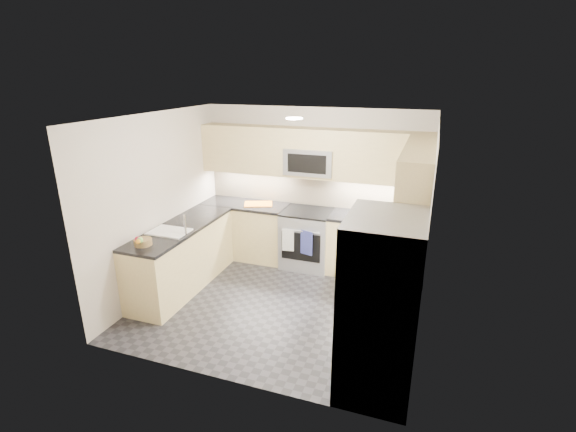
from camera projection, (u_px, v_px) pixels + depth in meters
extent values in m
cube|color=black|center=(280.00, 303.00, 5.72)|extent=(3.60, 3.20, 0.00)
cube|color=beige|center=(278.00, 117.00, 4.90)|extent=(3.60, 3.20, 0.02)
cube|color=beige|center=(313.00, 186.00, 6.74)|extent=(3.60, 0.02, 2.50)
cube|color=beige|center=(219.00, 270.00, 3.88)|extent=(3.60, 0.02, 2.50)
cube|color=beige|center=(159.00, 203.00, 5.87)|extent=(0.02, 3.20, 2.50)
cube|color=beige|center=(427.00, 234.00, 4.75)|extent=(0.02, 3.20, 2.50)
cube|color=#DEC886|center=(246.00, 231.00, 7.07)|extent=(1.42, 0.60, 0.90)
cube|color=#DEC886|center=(375.00, 248.00, 6.39)|extent=(1.42, 0.60, 0.90)
cube|color=#DEC886|center=(395.00, 286.00, 5.24)|extent=(0.60, 1.70, 0.90)
cube|color=#DEC886|center=(182.00, 258.00, 6.04)|extent=(0.60, 2.00, 0.90)
cube|color=black|center=(245.00, 204.00, 6.92)|extent=(1.42, 0.63, 0.04)
cube|color=black|center=(378.00, 219.00, 6.24)|extent=(1.42, 0.63, 0.04)
cube|color=black|center=(399.00, 252.00, 5.08)|extent=(0.63, 1.70, 0.04)
cube|color=black|center=(180.00, 228.00, 5.88)|extent=(0.63, 2.00, 0.04)
cube|color=#DEC886|center=(311.00, 153.00, 6.39)|extent=(3.60, 0.35, 0.75)
cube|color=#DEC886|center=(417.00, 178.00, 4.86)|extent=(0.35, 1.95, 0.75)
cube|color=tan|center=(313.00, 190.00, 6.75)|extent=(3.60, 0.01, 0.51)
cube|color=tan|center=(427.00, 226.00, 5.17)|extent=(0.01, 2.30, 0.51)
cube|color=#A6A9AE|center=(307.00, 239.00, 6.71)|extent=(0.76, 0.65, 0.91)
cube|color=black|center=(307.00, 212.00, 6.56)|extent=(0.76, 0.65, 0.03)
cube|color=black|center=(301.00, 247.00, 6.41)|extent=(0.62, 0.02, 0.45)
cylinder|color=#B2B5BA|center=(301.00, 231.00, 6.31)|extent=(0.60, 0.02, 0.02)
cube|color=gray|center=(310.00, 161.00, 6.41)|extent=(0.76, 0.40, 0.40)
cube|color=black|center=(307.00, 164.00, 6.23)|extent=(0.60, 0.01, 0.28)
cube|color=gray|center=(380.00, 306.00, 3.94)|extent=(0.70, 0.90, 1.80)
cylinder|color=#B2B5BA|center=(338.00, 304.00, 3.88)|extent=(0.02, 0.02, 1.20)
cylinder|color=#B2B5BA|center=(346.00, 287.00, 4.20)|extent=(0.02, 0.02, 1.20)
cube|color=white|center=(170.00, 236.00, 5.67)|extent=(0.52, 0.38, 0.16)
cylinder|color=silver|center=(185.00, 225.00, 5.53)|extent=(0.03, 0.03, 0.28)
cylinder|color=#57AA49|center=(409.00, 216.00, 6.08)|extent=(0.32, 0.32, 0.15)
cube|color=orange|center=(258.00, 204.00, 6.85)|extent=(0.54, 0.46, 0.01)
cylinder|color=olive|center=(143.00, 242.00, 5.23)|extent=(0.25, 0.25, 0.08)
sphere|color=#A2122F|center=(138.00, 239.00, 5.11)|extent=(0.08, 0.08, 0.08)
sphere|color=#77C152|center=(140.00, 240.00, 5.09)|extent=(0.08, 0.08, 0.08)
cube|color=silver|center=(288.00, 240.00, 6.41)|extent=(0.18, 0.04, 0.35)
cube|color=navy|center=(306.00, 243.00, 6.31)|extent=(0.20, 0.07, 0.38)
sphere|color=orange|center=(138.00, 242.00, 5.05)|extent=(0.06, 0.06, 0.06)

